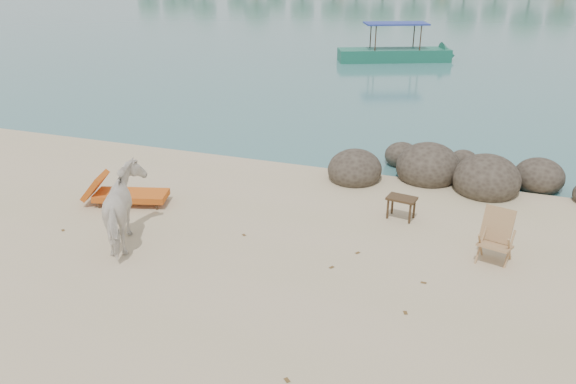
# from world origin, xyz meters

# --- Properties ---
(boulders) EXTENTS (6.50, 3.04, 1.19)m
(boulders) POSITION_xyz_m (2.89, 6.11, 0.24)
(boulders) COLOR #302820
(boulders) RESTS_ON ground
(cow) EXTENTS (1.58, 1.92, 1.48)m
(cow) POSITION_xyz_m (-2.68, 0.74, 0.74)
(cow) COLOR white
(cow) RESTS_ON ground
(side_table) EXTENTS (0.65, 0.48, 0.48)m
(side_table) POSITION_xyz_m (2.09, 3.60, 0.24)
(side_table) COLOR #352515
(side_table) RESTS_ON ground
(lounge_chair) EXTENTS (2.11, 1.22, 0.60)m
(lounge_chair) POSITION_xyz_m (-3.72, 2.35, 0.30)
(lounge_chair) COLOR #C45E17
(lounge_chair) RESTS_ON ground
(deck_chair) EXTENTS (0.75, 0.79, 0.93)m
(deck_chair) POSITION_xyz_m (3.97, 2.36, 0.47)
(deck_chair) COLOR #A88054
(deck_chair) RESTS_ON ground
(boat_near) EXTENTS (6.60, 3.93, 3.18)m
(boat_near) POSITION_xyz_m (-1.36, 22.95, 1.59)
(boat_near) COLOR #1B654F
(boat_near) RESTS_ON water
(dead_leaves) EXTENTS (7.79, 4.86, 0.00)m
(dead_leaves) POSITION_xyz_m (0.76, -0.51, 0.00)
(dead_leaves) COLOR brown
(dead_leaves) RESTS_ON ground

